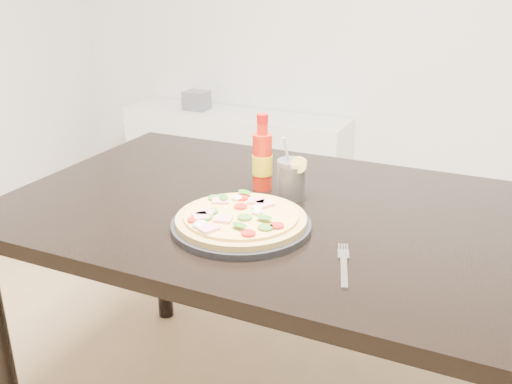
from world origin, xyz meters
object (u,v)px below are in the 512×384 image
at_px(pizza, 240,218).
at_px(cola_cup, 292,180).
at_px(dining_table, 275,234).
at_px(plate, 241,225).
at_px(media_console, 235,152).
at_px(fork, 344,263).
at_px(hot_sauce_bottle, 262,160).

relative_size(pizza, cola_cup, 1.78).
distance_m(dining_table, cola_cup, 0.15).
bearing_deg(pizza, dining_table, 82.87).
bearing_deg(pizza, plate, 26.15).
distance_m(pizza, media_console, 2.23).
bearing_deg(media_console, plate, -62.69).
height_order(dining_table, fork, fork).
distance_m(dining_table, pizza, 0.20).
height_order(dining_table, plate, plate).
distance_m(plate, pizza, 0.02).
bearing_deg(pizza, cola_cup, 80.69).
xyz_separation_m(plate, hot_sauce_bottle, (-0.06, 0.26, 0.08)).
relative_size(plate, media_console, 0.24).
bearing_deg(hot_sauce_bottle, cola_cup, -15.19).
bearing_deg(plate, media_console, 117.31).
relative_size(dining_table, fork, 7.59).
bearing_deg(fork, pizza, 148.41).
relative_size(dining_table, cola_cup, 8.08).
bearing_deg(plate, hot_sauce_bottle, 103.45).
relative_size(dining_table, pizza, 4.53).
distance_m(hot_sauce_bottle, fork, 0.47).
xyz_separation_m(fork, media_console, (-1.26, 1.99, -0.50)).
bearing_deg(hot_sauce_bottle, fork, -44.52).
bearing_deg(media_console, fork, -57.60).
xyz_separation_m(pizza, hot_sauce_bottle, (-0.06, 0.26, 0.06)).
bearing_deg(hot_sauce_bottle, dining_table, -49.83).
height_order(plate, fork, plate).
bearing_deg(cola_cup, dining_table, -104.44).
bearing_deg(dining_table, hot_sauce_bottle, 130.17).
distance_m(cola_cup, fork, 0.38).
xyz_separation_m(plate, fork, (0.27, -0.07, -0.01)).
height_order(plate, cola_cup, cola_cup).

